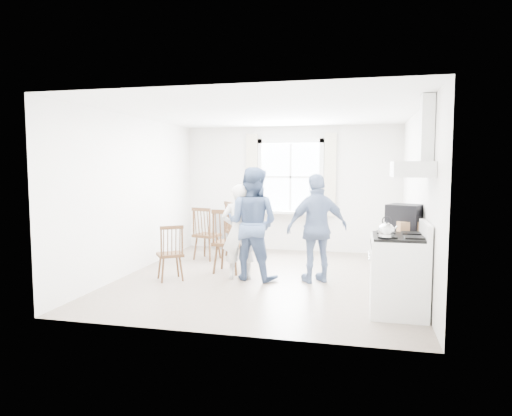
{
  "coord_description": "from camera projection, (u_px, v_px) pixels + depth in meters",
  "views": [
    {
      "loc": [
        1.46,
        -6.98,
        1.78
      ],
      "look_at": [
        -0.21,
        0.2,
        1.1
      ],
      "focal_mm": 32.0,
      "sensor_mm": 36.0,
      "label": 1
    }
  ],
  "objects": [
    {
      "name": "room_shell",
      "position": [
        266.0,
        197.0,
        7.14
      ],
      "size": [
        4.62,
        5.12,
        2.64
      ],
      "color": "gray",
      "rests_on": "ground"
    },
    {
      "name": "stereo_stack",
      "position": [
        405.0,
        218.0,
        6.06
      ],
      "size": [
        0.53,
        0.51,
        0.37
      ],
      "color": "black",
      "rests_on": "low_cabinet"
    },
    {
      "name": "window_assembly",
      "position": [
        290.0,
        181.0,
        9.5
      ],
      "size": [
        1.88,
        0.24,
        1.7
      ],
      "color": "white",
      "rests_on": "room_shell"
    },
    {
      "name": "low_cabinet",
      "position": [
        400.0,
        265.0,
        6.14
      ],
      "size": [
        0.5,
        0.55,
        0.9
      ],
      "primitive_type": "cube",
      "color": "silver",
      "rests_on": "ground"
    },
    {
      "name": "windsor_chair_c",
      "position": [
        171.0,
        247.0,
        7.0
      ],
      "size": [
        0.51,
        0.51,
        0.88
      ],
      "color": "#3F2614",
      "rests_on": "ground"
    },
    {
      "name": "person_right",
      "position": [
        317.0,
        228.0,
        6.94
      ],
      "size": [
        1.32,
        1.32,
        1.66
      ],
      "primitive_type": "imported",
      "rotation": [
        0.0,
        0.0,
        3.64
      ],
      "color": "navy",
      "rests_on": "ground"
    },
    {
      "name": "windsor_chair_b",
      "position": [
        204.0,
        228.0,
        8.58
      ],
      "size": [
        0.52,
        0.52,
        1.01
      ],
      "color": "#3F2614",
      "rests_on": "ground"
    },
    {
      "name": "range_hood",
      "position": [
        417.0,
        155.0,
        5.31
      ],
      "size": [
        0.45,
        0.76,
        0.94
      ],
      "color": "silver",
      "rests_on": "room_shell"
    },
    {
      "name": "potted_plant",
      "position": [
        313.0,
        203.0,
        9.34
      ],
      "size": [
        0.19,
        0.19,
        0.34
      ],
      "primitive_type": "imported",
      "rotation": [
        0.0,
        0.0,
        0.0
      ],
      "color": "#2E6934",
      "rests_on": "window_assembly"
    },
    {
      "name": "person_left",
      "position": [
        239.0,
        232.0,
        7.15
      ],
      "size": [
        0.68,
        0.68,
        1.5
      ],
      "primitive_type": "imported",
      "rotation": [
        0.0,
        0.0,
        3.42
      ],
      "color": "silver",
      "rests_on": "ground"
    },
    {
      "name": "windsor_chair_d",
      "position": [
        233.0,
        223.0,
        8.85
      ],
      "size": [
        0.63,
        0.64,
        1.1
      ],
      "color": "#3F2614",
      "rests_on": "ground"
    },
    {
      "name": "person_mid",
      "position": [
        252.0,
        224.0,
        7.13
      ],
      "size": [
        1.01,
        1.01,
        1.76
      ],
      "primitive_type": "imported",
      "rotation": [
        0.0,
        0.0,
        2.94
      ],
      "color": "#445980",
      "rests_on": "ground"
    },
    {
      "name": "gas_stove",
      "position": [
        399.0,
        274.0,
        5.47
      ],
      "size": [
        0.68,
        0.76,
        1.12
      ],
      "color": "white",
      "rests_on": "ground"
    },
    {
      "name": "kettle",
      "position": [
        386.0,
        231.0,
        5.22
      ],
      "size": [
        0.18,
        0.18,
        0.25
      ],
      "color": "silver",
      "rests_on": "gas_stove"
    },
    {
      "name": "cardboard_box",
      "position": [
        407.0,
        227.0,
        5.93
      ],
      "size": [
        0.3,
        0.25,
        0.16
      ],
      "primitive_type": "cube",
      "rotation": [
        0.0,
        0.0,
        0.35
      ],
      "color": "#AA7B52",
      "rests_on": "low_cabinet"
    },
    {
      "name": "shelf_unit",
      "position": [
        225.0,
        230.0,
        9.8
      ],
      "size": [
        0.4,
        0.3,
        0.8
      ],
      "primitive_type": "cube",
      "color": "gray",
      "rests_on": "ground"
    },
    {
      "name": "windsor_chair_a",
      "position": [
        226.0,
        234.0,
        7.49
      ],
      "size": [
        0.49,
        0.48,
        1.08
      ],
      "color": "#3F2614",
      "rests_on": "ground"
    }
  ]
}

